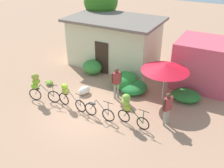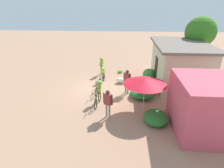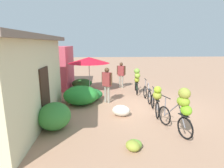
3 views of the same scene
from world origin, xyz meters
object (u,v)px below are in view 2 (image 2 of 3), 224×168
at_px(shop_pink, 206,106).
at_px(person_bystander, 127,79).
at_px(tree_behind_building, 200,32).
at_px(banana_pile_on_ground, 120,71).
at_px(market_umbrella, 145,81).
at_px(bicycle_by_shop, 99,90).
at_px(bicycle_leftmost, 102,65).
at_px(building_low, 179,63).
at_px(bicycle_near_pile, 103,74).
at_px(produce_sack, 120,80).
at_px(person_vendor, 108,101).
at_px(bicycle_center_loaded, 98,88).

height_order(shop_pink, person_bystander, shop_pink).
bearing_deg(shop_pink, person_bystander, -135.33).
relative_size(tree_behind_building, banana_pile_on_ground, 8.41).
bearing_deg(market_umbrella, bicycle_by_shop, -104.78).
bearing_deg(shop_pink, bicycle_leftmost, -140.50).
bearing_deg(shop_pink, market_umbrella, -118.96).
relative_size(building_low, person_bystander, 3.44).
relative_size(shop_pink, bicycle_near_pile, 1.85).
xyz_separation_m(building_low, bicycle_near_pile, (0.46, -5.76, -0.84)).
distance_m(bicycle_near_pile, produce_sack, 1.47).
bearing_deg(building_low, market_umbrella, -34.33).
distance_m(bicycle_leftmost, person_vendor, 6.40).
bearing_deg(tree_behind_building, person_vendor, -43.37).
bearing_deg(tree_behind_building, bicycle_near_pile, -71.38).
bearing_deg(tree_behind_building, shop_pink, -15.59).
distance_m(shop_pink, bicycle_near_pile, 7.71).
relative_size(bicycle_leftmost, bicycle_by_shop, 1.03).
distance_m(tree_behind_building, person_bystander, 7.69).
bearing_deg(tree_behind_building, bicycle_center_loaded, -60.49).
distance_m(bicycle_near_pile, person_bystander, 2.54).
bearing_deg(market_umbrella, tree_behind_building, 142.73).
distance_m(tree_behind_building, bicycle_by_shop, 9.91).
relative_size(building_low, bicycle_leftmost, 3.56).
bearing_deg(produce_sack, banana_pile_on_ground, -178.42).
height_order(shop_pink, bicycle_leftmost, shop_pink).
bearing_deg(bicycle_leftmost, produce_sack, 45.23).
xyz_separation_m(bicycle_center_loaded, person_bystander, (-0.15, 1.99, 0.68)).
xyz_separation_m(bicycle_near_pile, banana_pile_on_ground, (-2.35, 1.32, -0.59)).
bearing_deg(bicycle_near_pile, shop_pink, 45.71).
distance_m(bicycle_near_pile, bicycle_by_shop, 3.18).
bearing_deg(bicycle_leftmost, bicycle_center_loaded, 2.26).
distance_m(shop_pink, bicycle_leftmost, 9.07).
height_order(bicycle_by_shop, banana_pile_on_ground, bicycle_by_shop).
bearing_deg(market_umbrella, produce_sack, -159.83).
relative_size(bicycle_center_loaded, produce_sack, 2.29).
bearing_deg(bicycle_leftmost, person_vendor, 9.93).
height_order(bicycle_leftmost, bicycle_center_loaded, bicycle_leftmost).
relative_size(bicycle_near_pile, person_bystander, 1.02).
xyz_separation_m(bicycle_center_loaded, produce_sack, (-1.84, 1.50, -0.14)).
bearing_deg(person_vendor, shop_pink, 81.60).
xyz_separation_m(market_umbrella, bicycle_near_pile, (-3.87, -2.80, -1.13)).
distance_m(tree_behind_building, market_umbrella, 8.32).
distance_m(building_low, bicycle_by_shop, 6.73).
xyz_separation_m(bicycle_leftmost, bicycle_near_pile, (1.62, 0.26, -0.18)).
distance_m(bicycle_near_pile, person_vendor, 4.77).
bearing_deg(person_bystander, banana_pile_on_ground, -172.24).
height_order(bicycle_center_loaded, person_bystander, person_bystander).
bearing_deg(market_umbrella, shop_pink, 61.04).
xyz_separation_m(shop_pink, market_umbrella, (-1.50, -2.70, 0.55)).
distance_m(bicycle_center_loaded, produce_sack, 2.38).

